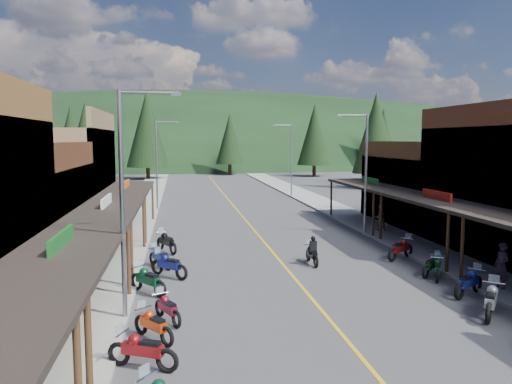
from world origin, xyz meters
name	(u,v)px	position (x,y,z in m)	size (l,w,h in m)	color
ground	(287,269)	(0.00, 0.00, 0.00)	(220.00, 220.00, 0.00)	#38383A
centerline	(238,211)	(0.00, 20.00, 0.01)	(0.15, 90.00, 0.01)	gold
sidewalk_west	(138,213)	(-8.70, 20.00, 0.07)	(3.40, 94.00, 0.15)	gray
sidewalk_east	(333,208)	(8.70, 20.00, 0.07)	(3.40, 94.00, 0.15)	gray
shop_west_3	(48,182)	(-13.78, 11.30, 3.52)	(10.90, 10.20, 8.20)	brown
shop_east_3	(434,190)	(13.75, 11.30, 2.53)	(10.90, 10.20, 6.20)	#4C2D16
streetlight_0	(126,194)	(-6.95, -6.00, 4.46)	(2.16, 0.18, 8.00)	gray
streetlight_1	(158,161)	(-6.95, 22.00, 4.46)	(2.16, 0.18, 8.00)	gray
streetlight_2	(364,168)	(6.95, 8.00, 4.46)	(2.16, 0.18, 8.00)	gray
streetlight_3	(290,157)	(6.95, 30.00, 4.46)	(2.16, 0.18, 8.00)	gray
ridge_hill	(195,160)	(0.00, 135.00, 0.00)	(310.00, 140.00, 60.00)	black
pine_1	(71,134)	(-24.00, 70.00, 7.24)	(5.88, 5.88, 12.50)	black
pine_2	(147,129)	(-10.00, 58.00, 7.99)	(6.72, 6.72, 14.00)	black
pine_3	(230,139)	(4.00, 66.00, 6.48)	(5.04, 5.04, 11.00)	black
pine_4	(315,134)	(18.00, 60.00, 7.24)	(5.88, 5.88, 12.50)	black
pine_5	(376,131)	(34.00, 72.00, 7.99)	(6.72, 6.72, 14.00)	black
pine_6	(453,139)	(46.00, 64.00, 6.48)	(5.04, 5.04, 11.00)	black
pine_7	(33,135)	(-32.00, 76.00, 7.24)	(5.88, 5.88, 12.50)	black
pine_8	(36,143)	(-22.00, 40.00, 5.98)	(4.48, 4.48, 10.00)	black
pine_9	(383,139)	(24.00, 45.00, 6.38)	(4.93, 4.93, 10.80)	black
pine_10	(86,136)	(-18.00, 50.00, 6.78)	(5.38, 5.38, 11.60)	black
pine_11	(376,133)	(20.00, 38.00, 7.19)	(5.82, 5.82, 12.40)	black
bike_west_3	(142,349)	(-6.23, -9.92, 0.60)	(0.70, 2.09, 1.20)	maroon
bike_west_4	(153,323)	(-6.03, -7.96, 0.57)	(0.66, 1.98, 1.13)	red
bike_west_5	(168,307)	(-5.62, -6.40, 0.54)	(0.63, 1.89, 1.08)	maroon
bike_west_6	(148,279)	(-6.49, -3.05, 0.64)	(0.74, 2.23, 1.28)	#0C3C24
bike_west_7	(169,264)	(-5.68, -0.69, 0.64)	(0.75, 2.25, 1.28)	navy
bike_west_8	(160,256)	(-6.13, 1.20, 0.57)	(0.66, 1.99, 1.14)	navy
bike_west_9	(167,241)	(-5.90, 4.56, 0.64)	(0.75, 2.25, 1.29)	black
bike_east_4	(491,299)	(5.78, -7.66, 0.66)	(0.77, 2.32, 1.33)	#ABABB0
bike_east_5	(469,281)	(6.36, -5.33, 0.61)	(0.71, 2.13, 1.22)	navy
bike_east_6	(438,268)	(6.39, -2.82, 0.53)	(0.62, 1.86, 1.06)	#0E461E
bike_east_7	(432,264)	(6.43, -2.23, 0.53)	(0.62, 1.87, 1.07)	#0C3C12
bike_east_8	(401,248)	(6.38, 0.99, 0.63)	(0.74, 2.21, 1.26)	maroon
rider_on_bike	(312,253)	(1.46, 0.65, 0.60)	(0.67, 1.98, 1.51)	black
pedestrian_east_a	(502,266)	(8.04, -4.98, 1.11)	(0.70, 0.46, 1.92)	#2A1F2F
pedestrian_east_b	(380,218)	(8.32, 8.40, 1.04)	(0.87, 0.50, 1.78)	brown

